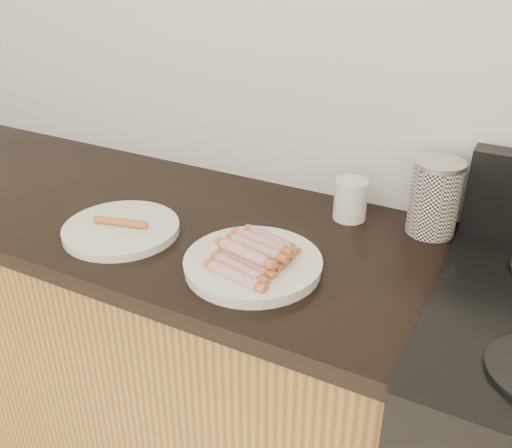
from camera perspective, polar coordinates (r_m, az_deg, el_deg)
The scene contains 9 objects.
wall_back at distance 1.44m, azimuth 6.24°, elevation 17.96°, with size 4.00×0.04×2.60m, color silver.
cabinet_base at distance 1.94m, azimuth -18.71°, elevation -8.85°, with size 2.20×0.59×0.86m, color olive.
counter_slab at distance 1.72m, azimuth -20.98°, elevation 3.26°, with size 2.20×0.62×0.04m, color black.
main_plate at distance 1.20m, azimuth -0.31°, elevation -4.15°, with size 0.29×0.29×0.02m, color silver.
side_plate at distance 1.37m, azimuth -13.31°, elevation -0.52°, with size 0.27×0.27×0.02m, color silver.
hotdog_pile at distance 1.19m, azimuth -0.31°, elevation -2.97°, with size 0.12×0.22×0.05m.
plain_sausages at distance 1.36m, azimuth -13.40°, elevation 0.19°, with size 0.12×0.05×0.02m.
canister at distance 1.37m, azimuth 17.44°, elevation 2.56°, with size 0.12×0.12×0.18m.
mug at distance 1.40m, azimuth 9.42°, elevation 2.43°, with size 0.08×0.08×0.10m, color silver.
Camera 1 is at (0.52, 0.69, 1.55)m, focal length 40.00 mm.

